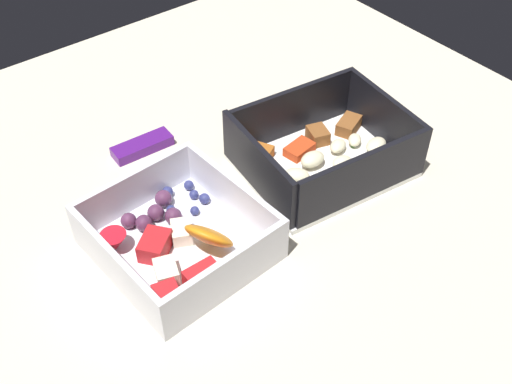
# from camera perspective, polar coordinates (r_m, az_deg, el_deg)

# --- Properties ---
(table_surface) EXTENTS (0.80, 0.80, 0.02)m
(table_surface) POSITION_cam_1_polar(r_m,az_deg,el_deg) (0.67, -0.33, -0.94)
(table_surface) COLOR beige
(table_surface) RESTS_ON ground
(pasta_container) EXTENTS (0.19, 0.16, 0.07)m
(pasta_container) POSITION_cam_1_polar(r_m,az_deg,el_deg) (0.68, 6.23, 3.59)
(pasta_container) COLOR white
(pasta_container) RESTS_ON table_surface
(fruit_bowl) EXTENTS (0.15, 0.16, 0.05)m
(fruit_bowl) POSITION_cam_1_polar(r_m,az_deg,el_deg) (0.60, -7.22, -4.33)
(fruit_bowl) COLOR white
(fruit_bowl) RESTS_ON table_surface
(candy_bar) EXTENTS (0.07, 0.03, 0.01)m
(candy_bar) POSITION_cam_1_polar(r_m,az_deg,el_deg) (0.72, -10.35, 4.15)
(candy_bar) COLOR #51197A
(candy_bar) RESTS_ON table_surface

